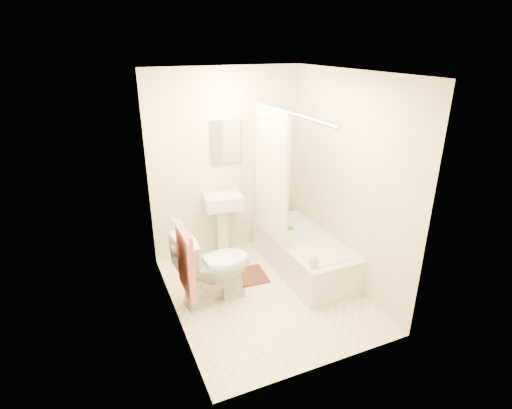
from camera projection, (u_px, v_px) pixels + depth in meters
name	position (u px, v px, depth m)	size (l,w,h in m)	color
floor	(265.00, 293.00, 4.54)	(2.40, 2.40, 0.00)	beige
ceiling	(267.00, 72.00, 3.63)	(2.40, 2.40, 0.00)	white
wall_back	(227.00, 164.00, 5.11)	(2.00, 0.02, 2.40)	beige
wall_left	(168.00, 210.00, 3.72)	(0.02, 2.40, 2.40)	beige
wall_right	(347.00, 182.00, 4.46)	(0.02, 2.40, 2.40)	beige
mirror	(226.00, 142.00, 4.98)	(0.40, 0.03, 0.55)	white
curtain_rod	(290.00, 113.00, 3.98)	(0.03, 0.03, 1.70)	silver
shower_curtain	(271.00, 176.00, 4.62)	(0.04, 0.80, 1.55)	silver
towel_bar	(180.00, 230.00, 3.56)	(0.02, 0.02, 0.60)	silver
towel	(185.00, 260.00, 3.69)	(0.06, 0.45, 0.66)	#CC7266
toilet_paper	(177.00, 250.00, 4.04)	(0.12, 0.12, 0.11)	white
toilet	(214.00, 266.00, 4.31)	(0.47, 0.84, 0.82)	white
sink	(223.00, 222.00, 5.22)	(0.47, 0.38, 0.93)	silver
bathtub	(303.00, 253.00, 4.96)	(0.68, 1.56, 0.44)	silver
bath_mat	(243.00, 277.00, 4.84)	(0.57, 0.43, 0.02)	#4D2920
soap_bottle	(314.00, 260.00, 4.20)	(0.08, 0.08, 0.18)	white
scrub_brush	(286.00, 226.00, 5.11)	(0.06, 0.21, 0.04)	green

